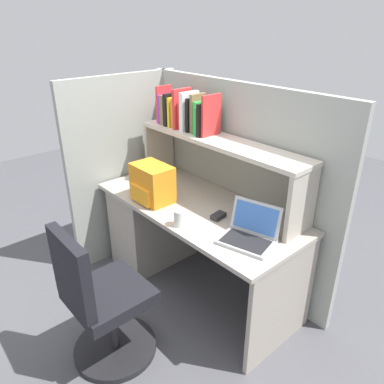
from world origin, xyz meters
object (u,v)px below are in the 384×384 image
(laptop, at_px, (250,233))
(backpack, at_px, (152,184))
(computer_mouse, at_px, (218,216))
(paper_cup, at_px, (180,218))
(office_chair, at_px, (102,306))

(laptop, distance_m, backpack, 0.84)
(laptop, height_order, computer_mouse, laptop)
(computer_mouse, distance_m, paper_cup, 0.27)
(computer_mouse, relative_size, paper_cup, 0.95)
(backpack, bearing_deg, office_chair, -59.91)
(backpack, xyz_separation_m, office_chair, (0.39, -0.67, -0.47))
(backpack, relative_size, computer_mouse, 2.88)
(computer_mouse, distance_m, office_chair, 0.92)
(paper_cup, xyz_separation_m, office_chair, (-0.02, -0.59, -0.39))
(computer_mouse, xyz_separation_m, paper_cup, (-0.10, -0.25, 0.04))
(laptop, distance_m, paper_cup, 0.46)
(computer_mouse, relative_size, office_chair, 0.11)
(laptop, xyz_separation_m, computer_mouse, (-0.31, 0.05, -0.03))
(laptop, distance_m, computer_mouse, 0.32)
(computer_mouse, bearing_deg, paper_cup, -117.84)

